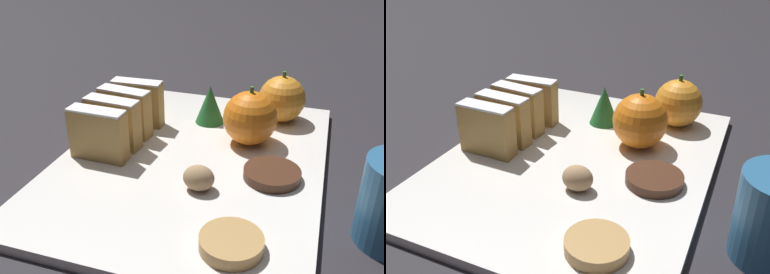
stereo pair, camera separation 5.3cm
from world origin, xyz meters
The scene contains 12 objects.
ground_plane centered at (0.00, 0.00, 0.00)m, with size 6.00×6.00×0.00m, color #28262B.
serving_platter centered at (0.00, 0.00, 0.01)m, with size 0.33×0.42×0.01m.
stollen_slice_front centered at (-0.11, -0.04, 0.05)m, with size 0.07×0.03×0.07m.
stollen_slice_second centered at (-0.11, 0.00, 0.05)m, with size 0.08×0.03×0.07m.
stollen_slice_third centered at (-0.11, 0.04, 0.05)m, with size 0.08×0.03×0.07m.
stollen_slice_fourth centered at (-0.11, 0.07, 0.05)m, with size 0.07×0.03×0.07m.
orange_near centered at (0.06, 0.06, 0.05)m, with size 0.07×0.07×0.08m.
orange_far centered at (0.09, 0.15, 0.05)m, with size 0.07×0.07×0.08m.
walnut centered at (0.03, -0.06, 0.03)m, with size 0.04×0.03×0.03m.
chocolate_cookie centered at (0.10, -0.02, 0.02)m, with size 0.07×0.07×0.01m.
gingerbread_cookie centered at (0.09, -0.15, 0.02)m, with size 0.06×0.06×0.01m.
evergreen_sprig centered at (-0.01, 0.11, 0.04)m, with size 0.04×0.04×0.06m.
Camera 2 is at (0.19, -0.43, 0.29)m, focal length 40.00 mm.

